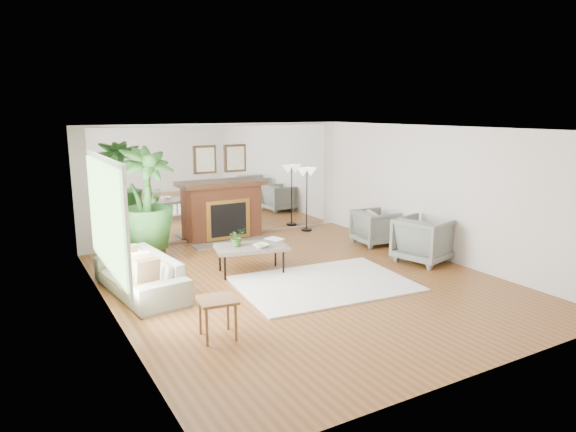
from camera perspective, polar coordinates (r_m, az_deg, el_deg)
ground at (r=8.53m, az=1.67°, el=-7.35°), size 7.00×7.00×0.00m
wall_left at (r=7.15m, az=-19.20°, el=-1.35°), size 0.02×7.00×2.50m
wall_right at (r=10.07m, az=16.40°, el=2.47°), size 0.02×7.00×2.50m
wall_back at (r=11.29m, az=-7.58°, el=3.81°), size 6.00×0.02×2.50m
mirror_panel at (r=11.27m, az=-7.54°, el=3.79°), size 5.40×0.04×2.40m
window_panel at (r=7.52m, az=-19.60°, el=0.02°), size 0.04×2.40×1.50m
fireplace at (r=11.18m, az=-7.05°, el=0.67°), size 1.85×0.83×2.05m
area_rug at (r=8.43m, az=4.02°, el=-7.50°), size 2.89×2.18×0.03m
coffee_table at (r=8.90m, az=-4.12°, el=-3.56°), size 1.34×0.96×0.49m
sofa at (r=8.26m, az=-16.11°, el=-6.28°), size 1.04×2.13×0.60m
armchair_back at (r=10.94m, az=9.68°, el=-1.22°), size 0.86×0.84×0.73m
armchair_front at (r=9.86m, az=14.87°, el=-2.55°), size 1.13×1.11×0.84m
side_table at (r=6.47m, az=-7.86°, el=-9.77°), size 0.50×0.50×0.51m
potted_ficus at (r=9.58m, az=-15.52°, el=1.44°), size 1.24×1.24×2.15m
floor_lamp at (r=11.84m, az=2.11°, el=4.35°), size 0.48×0.27×1.48m
tabletop_plant at (r=8.83m, az=-5.71°, el=-2.36°), size 0.30×0.27×0.32m
fruit_bowl at (r=8.74m, az=-3.03°, el=-3.33°), size 0.29×0.29×0.06m
book at (r=9.18m, az=-1.99°, el=-2.71°), size 0.31×0.36×0.02m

